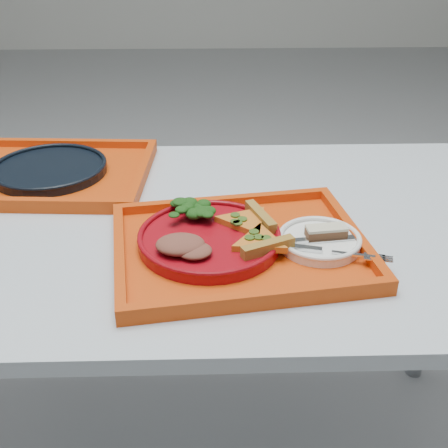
% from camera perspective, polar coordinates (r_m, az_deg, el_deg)
% --- Properties ---
extents(table, '(1.60, 0.80, 0.75)m').
position_cam_1_polar(table, '(1.17, -5.12, -2.76)').
color(table, '#B3BDC9').
rests_on(table, ground).
extents(tray_main, '(0.50, 0.41, 0.01)m').
position_cam_1_polar(tray_main, '(1.03, 1.61, -2.60)').
color(tray_main, '#BE3A0A').
rests_on(tray_main, table).
extents(tray_far, '(0.47, 0.38, 0.01)m').
position_cam_1_polar(tray_far, '(1.37, -17.19, 4.73)').
color(tray_far, '#BE3A0A').
rests_on(tray_far, table).
extents(dinner_plate, '(0.26, 0.26, 0.02)m').
position_cam_1_polar(dinner_plate, '(1.03, -1.48, -1.64)').
color(dinner_plate, maroon).
rests_on(dinner_plate, tray_main).
extents(side_plate, '(0.15, 0.15, 0.01)m').
position_cam_1_polar(side_plate, '(1.04, 9.65, -1.84)').
color(side_plate, white).
rests_on(side_plate, tray_main).
extents(navy_plate, '(0.26, 0.26, 0.02)m').
position_cam_1_polar(navy_plate, '(1.36, -17.28, 5.27)').
color(navy_plate, black).
rests_on(navy_plate, tray_far).
extents(pizza_slice_a, '(0.14, 0.14, 0.02)m').
position_cam_1_polar(pizza_slice_a, '(0.99, 3.66, -1.58)').
color(pizza_slice_a, orange).
rests_on(pizza_slice_a, dinner_plate).
extents(pizza_slice_b, '(0.15, 0.14, 0.02)m').
position_cam_1_polar(pizza_slice_b, '(1.05, 2.25, 0.48)').
color(pizza_slice_b, orange).
rests_on(pizza_slice_b, dinner_plate).
extents(salad_heap, '(0.09, 0.08, 0.04)m').
position_cam_1_polar(salad_heap, '(1.07, -3.13, 1.66)').
color(salad_heap, black).
rests_on(salad_heap, dinner_plate).
extents(meat_portion, '(0.09, 0.07, 0.03)m').
position_cam_1_polar(meat_portion, '(0.97, -4.46, -2.08)').
color(meat_portion, brown).
rests_on(meat_portion, dinner_plate).
extents(dessert_bar, '(0.08, 0.04, 0.02)m').
position_cam_1_polar(dessert_bar, '(1.04, 10.34, -0.76)').
color(dessert_bar, '#532C1B').
rests_on(dessert_bar, side_plate).
extents(knife, '(0.19, 0.04, 0.01)m').
position_cam_1_polar(knife, '(1.02, 9.28, -1.59)').
color(knife, silver).
rests_on(knife, side_plate).
extents(fork, '(0.18, 0.07, 0.01)m').
position_cam_1_polar(fork, '(0.99, 10.78, -2.75)').
color(fork, silver).
rests_on(fork, side_plate).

